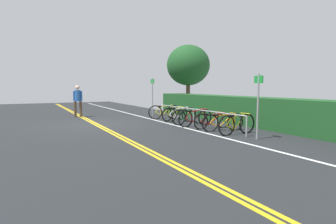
{
  "coord_description": "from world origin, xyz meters",
  "views": [
    {
      "loc": [
        12.75,
        -2.87,
        1.71
      ],
      "look_at": [
        2.25,
        2.67,
        0.6
      ],
      "focal_mm": 29.33,
      "sensor_mm": 36.0,
      "label": 1
    }
  ],
  "objects_px": {
    "sign_post_far": "(258,100)",
    "tree_near_left": "(188,65)",
    "bicycle_3": "(189,117)",
    "pedestrian": "(78,99)",
    "bicycle_1": "(175,114)",
    "bicycle_4": "(195,118)",
    "sign_post_near": "(152,93)",
    "bicycle_7": "(237,124)",
    "bicycle_5": "(212,121)",
    "bicycle_6": "(223,122)",
    "bicycle_2": "(179,115)",
    "bike_rack": "(194,112)",
    "bicycle_0": "(164,112)"
  },
  "relations": [
    {
      "from": "sign_post_far",
      "to": "tree_near_left",
      "type": "relative_size",
      "value": 0.47
    },
    {
      "from": "bicycle_0",
      "to": "bicycle_7",
      "type": "bearing_deg",
      "value": 0.88
    },
    {
      "from": "bicycle_4",
      "to": "pedestrian",
      "type": "height_order",
      "value": "pedestrian"
    },
    {
      "from": "sign_post_far",
      "to": "sign_post_near",
      "type": "bearing_deg",
      "value": -179.65
    },
    {
      "from": "bicycle_0",
      "to": "bicycle_5",
      "type": "bearing_deg",
      "value": 2.03
    },
    {
      "from": "bicycle_4",
      "to": "sign_post_near",
      "type": "bearing_deg",
      "value": 179.05
    },
    {
      "from": "bike_rack",
      "to": "bicycle_1",
      "type": "bearing_deg",
      "value": 176.13
    },
    {
      "from": "bicycle_3",
      "to": "bicycle_6",
      "type": "height_order",
      "value": "bicycle_3"
    },
    {
      "from": "bicycle_1",
      "to": "sign_post_near",
      "type": "height_order",
      "value": "sign_post_near"
    },
    {
      "from": "bicycle_5",
      "to": "bicycle_6",
      "type": "bearing_deg",
      "value": -0.61
    },
    {
      "from": "pedestrian",
      "to": "bicycle_0",
      "type": "bearing_deg",
      "value": 53.64
    },
    {
      "from": "pedestrian",
      "to": "bicycle_2",
      "type": "bearing_deg",
      "value": 41.58
    },
    {
      "from": "bicycle_4",
      "to": "sign_post_near",
      "type": "height_order",
      "value": "sign_post_near"
    },
    {
      "from": "bicycle_0",
      "to": "bicycle_4",
      "type": "bearing_deg",
      "value": -1.57
    },
    {
      "from": "sign_post_near",
      "to": "tree_near_left",
      "type": "distance_m",
      "value": 3.87
    },
    {
      "from": "bicycle_4",
      "to": "sign_post_far",
      "type": "distance_m",
      "value": 3.54
    },
    {
      "from": "bicycle_1",
      "to": "bicycle_4",
      "type": "xyz_separation_m",
      "value": [
        2.27,
        -0.26,
        0.03
      ]
    },
    {
      "from": "bicycle_1",
      "to": "bicycle_3",
      "type": "bearing_deg",
      "value": -4.84
    },
    {
      "from": "pedestrian",
      "to": "bicycle_6",
      "type": "bearing_deg",
      "value": 28.3
    },
    {
      "from": "bicycle_5",
      "to": "tree_near_left",
      "type": "xyz_separation_m",
      "value": [
        -6.74,
        3.05,
        2.79
      ]
    },
    {
      "from": "bicycle_5",
      "to": "bike_rack",
      "type": "bearing_deg",
      "value": -175.36
    },
    {
      "from": "bicycle_7",
      "to": "pedestrian",
      "type": "height_order",
      "value": "pedestrian"
    },
    {
      "from": "bicycle_1",
      "to": "bicycle_5",
      "type": "height_order",
      "value": "bicycle_1"
    },
    {
      "from": "bicycle_0",
      "to": "bicycle_1",
      "type": "xyz_separation_m",
      "value": [
        0.82,
        0.17,
        -0.03
      ]
    },
    {
      "from": "bicycle_3",
      "to": "pedestrian",
      "type": "xyz_separation_m",
      "value": [
        -5.32,
        -3.98,
        0.69
      ]
    },
    {
      "from": "bike_rack",
      "to": "bicycle_5",
      "type": "xyz_separation_m",
      "value": [
        1.23,
        0.1,
        -0.24
      ]
    },
    {
      "from": "sign_post_near",
      "to": "bicycle_7",
      "type": "bearing_deg",
      "value": 0.76
    },
    {
      "from": "sign_post_near",
      "to": "bicycle_4",
      "type": "bearing_deg",
      "value": -0.95
    },
    {
      "from": "bicycle_0",
      "to": "bicycle_4",
      "type": "xyz_separation_m",
      "value": [
        3.09,
        -0.08,
        -0.0
      ]
    },
    {
      "from": "bicycle_3",
      "to": "pedestrian",
      "type": "bearing_deg",
      "value": -143.19
    },
    {
      "from": "bicycle_7",
      "to": "bicycle_4",
      "type": "bearing_deg",
      "value": -175.99
    },
    {
      "from": "bicycle_4",
      "to": "tree_near_left",
      "type": "xyz_separation_m",
      "value": [
        -5.85,
        3.28,
        2.75
      ]
    },
    {
      "from": "bicycle_4",
      "to": "pedestrian",
      "type": "bearing_deg",
      "value": -147.25
    },
    {
      "from": "bike_rack",
      "to": "sign_post_near",
      "type": "bearing_deg",
      "value": -179.33
    },
    {
      "from": "bicycle_2",
      "to": "bicycle_5",
      "type": "distance_m",
      "value": 2.44
    },
    {
      "from": "bicycle_1",
      "to": "pedestrian",
      "type": "xyz_separation_m",
      "value": [
        -3.72,
        -4.11,
        0.7
      ]
    },
    {
      "from": "bicycle_0",
      "to": "bicycle_6",
      "type": "bearing_deg",
      "value": 1.65
    },
    {
      "from": "bicycle_1",
      "to": "bicycle_3",
      "type": "relative_size",
      "value": 0.94
    },
    {
      "from": "bicycle_1",
      "to": "pedestrian",
      "type": "bearing_deg",
      "value": -132.14
    },
    {
      "from": "bicycle_1",
      "to": "bicycle_7",
      "type": "bearing_deg",
      "value": -1.07
    },
    {
      "from": "sign_post_near",
      "to": "bicycle_5",
      "type": "bearing_deg",
      "value": 1.56
    },
    {
      "from": "bicycle_0",
      "to": "bicycle_3",
      "type": "relative_size",
      "value": 0.95
    },
    {
      "from": "bicycle_4",
      "to": "bicycle_7",
      "type": "bearing_deg",
      "value": 4.01
    },
    {
      "from": "bicycle_0",
      "to": "bicycle_3",
      "type": "bearing_deg",
      "value": 0.89
    },
    {
      "from": "bicycle_2",
      "to": "bicycle_7",
      "type": "distance_m",
      "value": 3.97
    },
    {
      "from": "bicycle_2",
      "to": "bicycle_5",
      "type": "height_order",
      "value": "bicycle_2"
    },
    {
      "from": "bicycle_6",
      "to": "bicycle_3",
      "type": "bearing_deg",
      "value": -177.55
    },
    {
      "from": "bicycle_5",
      "to": "tree_near_left",
      "type": "relative_size",
      "value": 0.39
    },
    {
      "from": "bike_rack",
      "to": "bicycle_5",
      "type": "bearing_deg",
      "value": 4.64
    },
    {
      "from": "sign_post_far",
      "to": "tree_near_left",
      "type": "distance_m",
      "value": 9.96
    }
  ]
}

